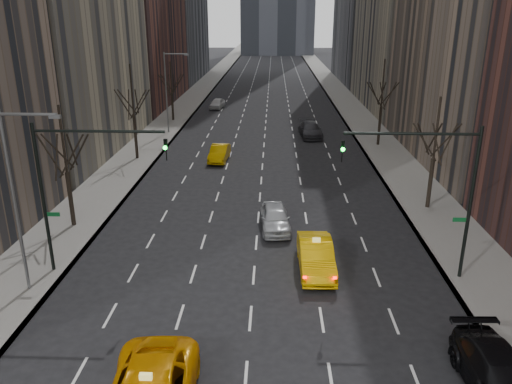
{
  "coord_description": "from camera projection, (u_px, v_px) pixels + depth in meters",
  "views": [
    {
      "loc": [
        0.93,
        -11.5,
        13.14
      ],
      "look_at": [
        -0.0,
        15.37,
        3.5
      ],
      "focal_mm": 35.0,
      "sensor_mm": 36.0,
      "label": 1
    }
  ],
  "objects": [
    {
      "name": "tree_lw_c",
      "position": [
        134.0,
        117.0,
        46.3
      ],
      "size": [
        3.36,
        3.5,
        8.74
      ],
      "color": "black",
      "rests_on": "ground"
    },
    {
      "name": "silver_sedan_ahead",
      "position": [
        275.0,
        218.0,
        32.02
      ],
      "size": [
        2.18,
        4.63,
        1.53
      ],
      "primitive_type": "imported",
      "rotation": [
        0.0,
        0.0,
        0.08
      ],
      "color": "#B0B4B9",
      "rests_on": "ground"
    },
    {
      "name": "tree_lw_d",
      "position": [
        172.0,
        93.0,
        63.39
      ],
      "size": [
        3.36,
        3.5,
        7.36
      ],
      "color": "black",
      "rests_on": "ground"
    },
    {
      "name": "far_taxi",
      "position": [
        219.0,
        153.0,
        46.98
      ],
      "size": [
        1.82,
        4.57,
        1.48
      ],
      "primitive_type": "imported",
      "rotation": [
        0.0,
        0.0,
        -0.06
      ],
      "color": "#D59E04",
      "rests_on": "ground"
    },
    {
      "name": "traffic_mast_left",
      "position": [
        73.0,
        175.0,
        25.02
      ],
      "size": [
        6.69,
        0.39,
        8.0
      ],
      "color": "black",
      "rests_on": "ground"
    },
    {
      "name": "sidewalk_right",
      "position": [
        343.0,
        99.0,
        80.71
      ],
      "size": [
        4.5,
        320.0,
        0.15
      ],
      "primitive_type": "cube",
      "color": "slate",
      "rests_on": "ground"
    },
    {
      "name": "parked_suv_black",
      "position": [
        500.0,
        378.0,
        17.89
      ],
      "size": [
        2.37,
        5.61,
        1.62
      ],
      "primitive_type": "imported",
      "rotation": [
        0.0,
        0.0,
        0.02
      ],
      "color": "black",
      "rests_on": "ground"
    },
    {
      "name": "taxi_sedan",
      "position": [
        316.0,
        256.0,
        26.84
      ],
      "size": [
        1.88,
        5.11,
        1.67
      ],
      "primitive_type": "imported",
      "rotation": [
        0.0,
        0.0,
        0.02
      ],
      "color": "#FFBC05",
      "rests_on": "ground"
    },
    {
      "name": "far_car_white",
      "position": [
        217.0,
        103.0,
        73.01
      ],
      "size": [
        2.23,
        4.4,
        1.43
      ],
      "primitive_type": "imported",
      "rotation": [
        0.0,
        0.0,
        -0.13
      ],
      "color": "silver",
      "rests_on": "ground"
    },
    {
      "name": "sidewalk_left",
      "position": [
        193.0,
        98.0,
        81.51
      ],
      "size": [
        4.5,
        320.0,
        0.15
      ],
      "primitive_type": "cube",
      "color": "slate",
      "rests_on": "ground"
    },
    {
      "name": "traffic_mast_right",
      "position": [
        439.0,
        179.0,
        24.42
      ],
      "size": [
        6.69,
        0.39,
        8.0
      ],
      "color": "black",
      "rests_on": "ground"
    },
    {
      "name": "tree_rw_c",
      "position": [
        381.0,
        108.0,
        51.16
      ],
      "size": [
        3.36,
        3.5,
        8.74
      ],
      "color": "black",
      "rests_on": "ground"
    },
    {
      "name": "tree_lw_b",
      "position": [
        67.0,
        172.0,
        31.35
      ],
      "size": [
        3.36,
        3.5,
        7.82
      ],
      "color": "black",
      "rests_on": "ground"
    },
    {
      "name": "tree_rw_b",
      "position": [
        433.0,
        159.0,
        34.33
      ],
      "size": [
        3.36,
        3.5,
        7.82
      ],
      "color": "black",
      "rests_on": "ground"
    },
    {
      "name": "far_suv_grey",
      "position": [
        310.0,
        130.0,
        56.1
      ],
      "size": [
        2.68,
        5.7,
        1.61
      ],
      "primitive_type": "imported",
      "rotation": [
        0.0,
        0.0,
        0.08
      ],
      "color": "#2F2F34",
      "rests_on": "ground"
    },
    {
      "name": "streetlight_far",
      "position": [
        169.0,
        84.0,
        56.07
      ],
      "size": [
        2.83,
        0.22,
        9.0
      ],
      "color": "slate",
      "rests_on": "ground"
    },
    {
      "name": "streetlight_near",
      "position": [
        19.0,
        185.0,
        23.15
      ],
      "size": [
        2.83,
        0.22,
        9.0
      ],
      "color": "slate",
      "rests_on": "ground"
    }
  ]
}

